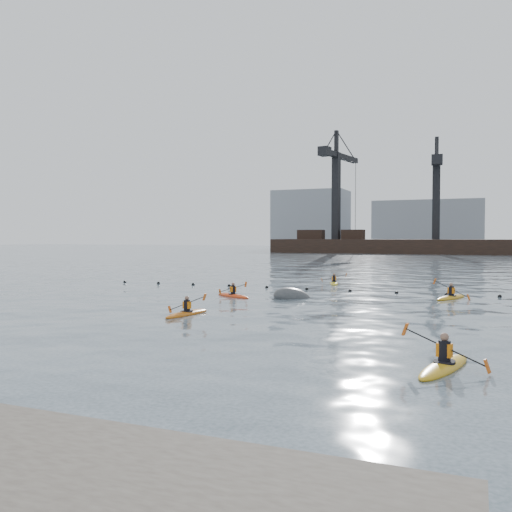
# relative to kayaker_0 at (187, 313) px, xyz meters

# --- Properties ---
(ground) EXTENTS (400.00, 400.00, 0.00)m
(ground) POSITION_rel_kayaker_0_xyz_m (3.58, -8.86, -0.09)
(ground) COLOR #35464E
(ground) RESTS_ON ground
(float_line) EXTENTS (33.24, 0.73, 0.24)m
(float_line) POSITION_rel_kayaker_0_xyz_m (3.08, 13.68, -0.06)
(float_line) COLOR black
(float_line) RESTS_ON ground
(barge_pier) EXTENTS (72.00, 19.30, 29.50)m
(barge_pier) POSITION_rel_kayaker_0_xyz_m (3.36, 101.14, 1.80)
(barge_pier) COLOR black
(barge_pier) RESTS_ON ground
(skyline) EXTENTS (141.00, 28.00, 22.00)m
(skyline) POSITION_rel_kayaker_0_xyz_m (5.82, 141.42, 9.15)
(skyline) COLOR gray
(skyline) RESTS_ON ground
(kayaker_0) EXTENTS (2.14, 3.15, 1.16)m
(kayaker_0) POSITION_rel_kayaker_0_xyz_m (0.00, 0.00, 0.00)
(kayaker_0) COLOR #C56112
(kayaker_0) RESTS_ON ground
(kayaker_1) EXTENTS (2.35, 3.54, 1.28)m
(kayaker_1) POSITION_rel_kayaker_0_xyz_m (11.59, -6.27, 0.01)
(kayaker_1) COLOR gold
(kayaker_1) RESTS_ON ground
(kayaker_2) EXTENTS (2.93, 1.99, 0.97)m
(kayaker_2) POSITION_rel_kayaker_0_xyz_m (-1.26, 7.76, -0.00)
(kayaker_2) COLOR #EA4316
(kayaker_2) RESTS_ON ground
(kayaker_3) EXTENTS (2.13, 3.25, 1.24)m
(kayaker_3) POSITION_rel_kayaker_0_xyz_m (10.94, 11.66, 0.00)
(kayaker_3) COLOR gold
(kayaker_3) RESTS_ON ground
(kayaker_5) EXTENTS (1.92, 2.95, 0.97)m
(kayaker_5) POSITION_rel_kayaker_0_xyz_m (2.16, 18.74, -0.01)
(kayaker_5) COLOR yellow
(kayaker_5) RESTS_ON ground
(mooring_buoy) EXTENTS (2.87, 2.72, 1.65)m
(mooring_buoy) POSITION_rel_kayaker_0_xyz_m (2.29, 8.39, -0.09)
(mooring_buoy) COLOR #414447
(mooring_buoy) RESTS_ON ground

